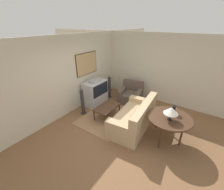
% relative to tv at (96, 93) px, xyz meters
% --- Properties ---
extents(ground_plane, '(12.00, 12.00, 0.00)m').
position_rel_tv_xyz_m(ground_plane, '(-0.90, -1.72, -0.49)').
color(ground_plane, brown).
extents(wall_back, '(12.00, 0.10, 2.70)m').
position_rel_tv_xyz_m(wall_back, '(-0.89, 0.41, 0.86)').
color(wall_back, beige).
rests_on(wall_back, ground_plane).
extents(wall_right, '(0.06, 12.00, 2.70)m').
position_rel_tv_xyz_m(wall_right, '(1.73, -1.72, 0.86)').
color(wall_right, beige).
rests_on(wall_right, ground_plane).
extents(area_rug, '(2.03, 1.52, 0.01)m').
position_rel_tv_xyz_m(area_rug, '(-0.50, -0.96, -0.49)').
color(area_rug, '#99704C').
rests_on(area_rug, ground_plane).
extents(tv, '(0.96, 0.55, 1.05)m').
position_rel_tv_xyz_m(tv, '(0.00, 0.00, 0.00)').
color(tv, '#B7B7BC').
rests_on(tv, ground_plane).
extents(couch, '(1.97, 1.08, 0.91)m').
position_rel_tv_xyz_m(couch, '(-0.47, -1.97, -0.17)').
color(couch, tan).
rests_on(couch, ground_plane).
extents(armchair, '(1.03, 1.02, 0.84)m').
position_rel_tv_xyz_m(armchair, '(0.97, -1.08, -0.21)').
color(armchair, brown).
rests_on(armchair, ground_plane).
extents(coffee_table, '(0.95, 0.56, 0.42)m').
position_rel_tv_xyz_m(coffee_table, '(-0.52, -0.95, -0.12)').
color(coffee_table, '#472D1E').
rests_on(coffee_table, ground_plane).
extents(console_table, '(1.15, 1.15, 0.77)m').
position_rel_tv_xyz_m(console_table, '(-0.51, -2.99, 0.21)').
color(console_table, '#472D1E').
rests_on(console_table, ground_plane).
extents(table_lamp, '(0.36, 0.36, 0.36)m').
position_rel_tv_xyz_m(table_lamp, '(-0.63, -3.01, 0.55)').
color(table_lamp, black).
rests_on(table_lamp, console_table).
extents(mantel_clock, '(0.14, 0.10, 0.23)m').
position_rel_tv_xyz_m(mantel_clock, '(-0.26, -3.01, 0.39)').
color(mantel_clock, black).
rests_on(mantel_clock, console_table).
extents(speaker_tower_left, '(0.21, 0.21, 0.93)m').
position_rel_tv_xyz_m(speaker_tower_left, '(-0.83, -0.09, -0.06)').
color(speaker_tower_left, black).
rests_on(speaker_tower_left, ground_plane).
extents(speaker_tower_right, '(0.21, 0.21, 0.93)m').
position_rel_tv_xyz_m(speaker_tower_right, '(0.83, -0.09, -0.06)').
color(speaker_tower_right, black).
rests_on(speaker_tower_right, ground_plane).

